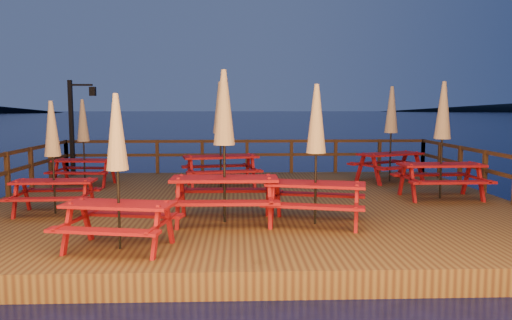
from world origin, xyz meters
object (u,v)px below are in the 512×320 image
(picnic_table_1, at_px, (442,138))
(picnic_table_2, at_px, (53,156))
(lamp_post, at_px, (76,119))
(picnic_table_0, at_px, (220,133))

(picnic_table_1, height_order, picnic_table_2, picnic_table_1)
(picnic_table_1, relative_size, picnic_table_2, 1.20)
(lamp_post, xyz_separation_m, picnic_table_1, (9.91, -4.39, -0.36))
(picnic_table_0, distance_m, picnic_table_2, 4.65)
(lamp_post, xyz_separation_m, picnic_table_0, (4.62, -2.51, -0.32))
(picnic_table_1, xyz_separation_m, picnic_table_2, (-8.56, -1.40, -0.24))
(lamp_post, bearing_deg, picnic_table_2, -76.90)
(lamp_post, distance_m, picnic_table_0, 5.27)
(lamp_post, height_order, picnic_table_0, lamp_post)
(picnic_table_0, bearing_deg, lamp_post, 140.36)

